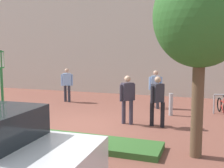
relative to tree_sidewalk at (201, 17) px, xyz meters
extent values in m
plane|color=brown|center=(-3.70, 1.50, -3.33)|extent=(60.00, 60.00, 0.00)
cube|color=beige|center=(-3.70, 9.54, 1.67)|extent=(28.00, 1.20, 10.00)
cube|color=#336028|center=(-4.29, -0.18, -3.25)|extent=(7.00, 1.10, 0.16)
cylinder|color=brown|center=(0.00, 0.00, -2.08)|extent=(0.28, 0.28, 2.49)
ellipsoid|color=#2D6628|center=(0.00, 0.00, 0.04)|extent=(2.19, 2.19, 2.41)
cylinder|color=#2D7238|center=(-5.60, -0.18, -2.03)|extent=(0.08, 0.08, 2.58)
cube|color=#198C33|center=(-5.60, -0.18, -1.02)|extent=(0.12, 0.36, 0.52)
cube|color=white|center=(-5.60, -0.18, -1.02)|extent=(0.11, 0.30, 0.44)
torus|color=black|center=(-5.12, 0.12, -3.00)|extent=(0.66, 0.19, 0.66)
cylinder|color=#194CA5|center=(-5.62, 0.02, -2.78)|extent=(0.83, 0.20, 0.04)
cylinder|color=#194CA5|center=(-5.52, 0.04, -3.03)|extent=(0.60, 0.15, 0.44)
cylinder|color=#194CA5|center=(-5.80, -0.02, -2.66)|extent=(0.04, 0.04, 0.28)
cube|color=black|center=(-5.80, -0.02, -2.50)|extent=(0.21, 0.12, 0.05)
cylinder|color=#194CA5|center=(-5.24, 0.09, -2.52)|extent=(0.12, 0.42, 0.04)
cylinder|color=#99999E|center=(0.51, 5.08, -2.93)|extent=(0.06, 0.06, 0.80)
torus|color=black|center=(0.74, 5.61, -3.02)|extent=(0.19, 0.60, 0.61)
cylinder|color=red|center=(0.85, 5.15, -2.82)|extent=(0.20, 0.76, 0.03)
cylinder|color=red|center=(0.83, 5.24, -3.05)|extent=(0.16, 0.55, 0.40)
cylinder|color=red|center=(0.89, 4.98, -2.71)|extent=(0.03, 0.03, 0.26)
cube|color=black|center=(0.89, 4.98, -2.56)|extent=(0.11, 0.20, 0.05)
cylinder|color=red|center=(0.77, 5.50, -2.58)|extent=(0.38, 0.12, 0.04)
cylinder|color=#ADADB2|center=(-1.13, 4.17, -2.88)|extent=(0.16, 0.16, 0.90)
cylinder|color=#383342|center=(-2.27, 2.31, -2.90)|extent=(0.14, 0.14, 0.85)
cylinder|color=#383342|center=(-2.55, 2.33, -2.90)|extent=(0.14, 0.14, 0.85)
cube|color=#383342|center=(-2.41, 2.32, -2.17)|extent=(0.45, 0.45, 0.62)
cylinder|color=#383342|center=(-2.23, 2.51, -2.20)|extent=(0.09, 0.09, 0.59)
cylinder|color=#383342|center=(-2.59, 2.13, -2.20)|extent=(0.09, 0.09, 0.59)
sphere|color=tan|center=(-2.41, 2.32, -1.72)|extent=(0.22, 0.22, 0.22)
cylinder|color=#2D2D38|center=(-6.41, 5.41, -2.90)|extent=(0.14, 0.14, 0.85)
cylinder|color=#2D2D38|center=(-6.67, 5.49, -2.90)|extent=(0.14, 0.14, 0.85)
cube|color=#8CB2E5|center=(-6.54, 5.45, -2.17)|extent=(0.47, 0.42, 0.62)
cylinder|color=#8CB2E5|center=(-6.32, 5.59, -2.20)|extent=(0.09, 0.09, 0.59)
cylinder|color=#8CB2E5|center=(-6.76, 5.31, -2.20)|extent=(0.09, 0.09, 0.59)
sphere|color=tan|center=(-6.54, 5.45, -1.72)|extent=(0.22, 0.22, 0.22)
cylinder|color=#2D2D38|center=(-2.12, 5.58, -2.90)|extent=(0.14, 0.14, 0.85)
cylinder|color=#2D2D38|center=(-1.86, 5.29, -2.90)|extent=(0.14, 0.14, 0.85)
cube|color=#8CB2E5|center=(-1.99, 5.43, -2.17)|extent=(0.45, 0.34, 0.62)
cylinder|color=#8CB2E5|center=(-2.24, 5.37, -2.20)|extent=(0.09, 0.09, 0.59)
cylinder|color=#8CB2E5|center=(-1.74, 5.50, -2.20)|extent=(0.09, 0.09, 0.59)
sphere|color=tan|center=(-1.99, 5.43, -1.72)|extent=(0.22, 0.22, 0.22)
cylinder|color=black|center=(-1.55, 2.38, -2.90)|extent=(0.14, 0.14, 0.85)
cylinder|color=black|center=(-1.17, 2.33, -2.90)|extent=(0.14, 0.14, 0.85)
cube|color=#2D2D38|center=(-1.36, 2.35, -2.17)|extent=(0.43, 0.46, 0.62)
cylinder|color=#2D2D38|center=(-1.51, 2.15, -2.20)|extent=(0.09, 0.09, 0.59)
cylinder|color=#2D2D38|center=(-1.20, 2.56, -2.20)|extent=(0.09, 0.09, 0.59)
sphere|color=tan|center=(-1.36, 2.35, -1.72)|extent=(0.22, 0.22, 0.22)
cylinder|color=black|center=(-2.17, -2.13, -3.01)|extent=(0.65, 0.24, 0.64)
camera|label=1|loc=(0.18, -6.57, -0.82)|focal=42.89mm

